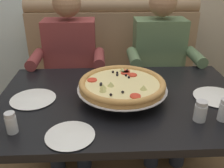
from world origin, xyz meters
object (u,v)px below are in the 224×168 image
at_px(pizza, 122,84).
at_px(shaker_pepper_flakes, 224,111).
at_px(diner_left, 70,63).
at_px(plate_near_right, 217,96).
at_px(diner_right, 161,61).
at_px(plate_far_side, 70,134).
at_px(booth_bench, 114,83).
at_px(plate_near_left, 33,98).
at_px(dining_table, 122,111).
at_px(shaker_oregano, 200,112).
at_px(patio_chair, 2,38).
at_px(shaker_parmesan, 11,124).

xyz_separation_m(pizza, shaker_pepper_flakes, (0.45, -0.22, -0.04)).
relative_size(diner_left, plate_near_right, 5.11).
xyz_separation_m(diner_right, plate_far_side, (-0.61, -0.97, 0.04)).
distance_m(plate_near_right, plate_far_side, 0.82).
bearing_deg(booth_bench, plate_near_right, -61.21).
distance_m(booth_bench, plate_near_right, 1.12).
distance_m(diner_left, plate_near_left, 0.65).
bearing_deg(plate_near_right, shaker_pepper_flakes, -106.96).
relative_size(plate_near_left, plate_near_right, 0.97).
relative_size(dining_table, shaker_oregano, 13.53).
relative_size(dining_table, patio_chair, 1.58).
xyz_separation_m(shaker_parmesan, plate_far_side, (0.25, -0.04, -0.03)).
bearing_deg(shaker_pepper_flakes, plate_far_side, -172.55).
xyz_separation_m(booth_bench, pizza, (-0.01, -0.92, 0.43)).
relative_size(pizza, patio_chair, 0.55).
xyz_separation_m(dining_table, plate_near_left, (-0.48, 0.00, 0.10)).
bearing_deg(dining_table, pizza, -110.04).
height_order(shaker_pepper_flakes, shaker_oregano, shaker_pepper_flakes).
xyz_separation_m(shaker_pepper_flakes, shaker_oregano, (-0.11, 0.00, -0.00)).
distance_m(diner_left, plate_near_right, 1.09).
height_order(dining_table, shaker_parmesan, shaker_parmesan).
height_order(dining_table, plate_near_right, plate_near_right).
bearing_deg(shaker_oregano, shaker_parmesan, -176.38).
height_order(booth_bench, shaker_pepper_flakes, booth_bench).
bearing_deg(shaker_parmesan, plate_far_side, -9.29).
distance_m(booth_bench, plate_far_side, 1.31).
height_order(plate_near_left, plate_near_right, same).
relative_size(dining_table, shaker_pepper_flakes, 12.61).
distance_m(dining_table, shaker_parmesan, 0.59).
bearing_deg(patio_chair, diner_left, -54.60).
bearing_deg(shaker_parmesan, shaker_oregano, 3.62).
height_order(shaker_parmesan, patio_chair, patio_chair).
distance_m(shaker_pepper_flakes, plate_near_right, 0.23).
bearing_deg(dining_table, booth_bench, 90.00).
xyz_separation_m(booth_bench, shaker_oregano, (0.34, -1.14, 0.39)).
bearing_deg(shaker_oregano, dining_table, 145.14).
height_order(booth_bench, plate_near_right, booth_bench).
distance_m(booth_bench, plate_near_left, 1.08).
relative_size(diner_left, shaker_parmesan, 13.12).
xyz_separation_m(shaker_parmesan, plate_near_right, (1.01, 0.26, -0.03)).
relative_size(diner_left, diner_right, 1.00).
distance_m(shaker_oregano, plate_near_left, 0.85).
bearing_deg(dining_table, patio_chair, 123.60).
bearing_deg(diner_right, plate_near_right, -76.86).
height_order(dining_table, plate_far_side, plate_far_side).
distance_m(shaker_oregano, plate_far_side, 0.60).
height_order(shaker_oregano, plate_near_right, shaker_oregano).
bearing_deg(plate_near_left, pizza, -2.16).
xyz_separation_m(dining_table, plate_far_side, (-0.25, -0.33, 0.10)).
bearing_deg(diner_left, shaker_parmesan, -98.85).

